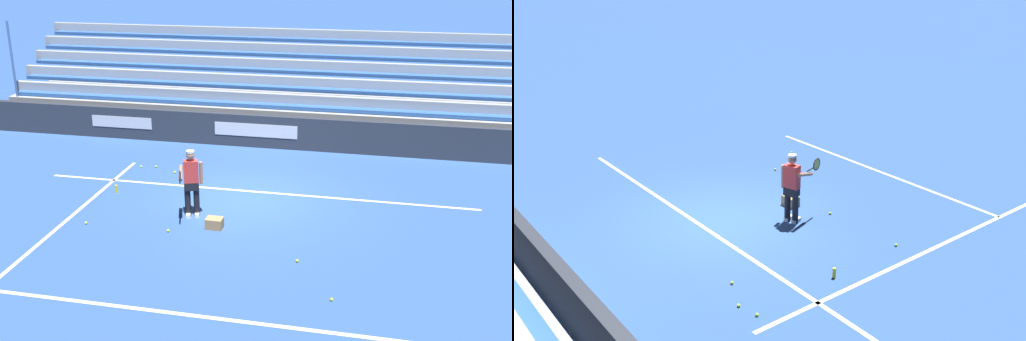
{
  "view_description": "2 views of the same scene",
  "coord_description": "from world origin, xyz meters",
  "views": [
    {
      "loc": [
        -3.23,
        14.37,
        6.35
      ],
      "look_at": [
        -0.51,
        1.48,
        1.39
      ],
      "focal_mm": 42.0,
      "sensor_mm": 36.0,
      "label": 1
    },
    {
      "loc": [
        11.07,
        -7.09,
        6.37
      ],
      "look_at": [
        0.85,
        0.91,
        1.33
      ],
      "focal_mm": 42.0,
      "sensor_mm": 36.0,
      "label": 2
    }
  ],
  "objects": [
    {
      "name": "ball_box_cardboard",
      "position": [
        0.42,
        1.92,
        0.13
      ],
      "size": [
        0.4,
        0.31,
        0.26
      ],
      "primitive_type": "cube",
      "rotation": [
        0.0,
        0.0,
        -0.02
      ],
      "color": "#A87F51",
      "rests_on": "ground"
    },
    {
      "name": "water_bottle",
      "position": [
        3.64,
        0.36,
        0.11
      ],
      "size": [
        0.07,
        0.07,
        0.22
      ],
      "primitive_type": "cylinder",
      "color": "yellow",
      "rests_on": "ground"
    },
    {
      "name": "tennis_player",
      "position": [
        1.15,
        1.35,
        0.89
      ],
      "size": [
        0.58,
        1.07,
        1.71
      ],
      "color": "black",
      "rests_on": "ground"
    },
    {
      "name": "tennis_ball_near_player",
      "position": [
        3.3,
        -1.75,
        0.03
      ],
      "size": [
        0.07,
        0.07,
        0.07
      ],
      "primitive_type": "sphere",
      "color": "#CCE533",
      "rests_on": "ground"
    },
    {
      "name": "tennis_ball_midcourt",
      "position": [
        2.58,
        -1.4,
        0.03
      ],
      "size": [
        0.07,
        0.07,
        0.07
      ],
      "primitive_type": "sphere",
      "color": "#CCE533",
      "rests_on": "ground"
    },
    {
      "name": "tennis_ball_toward_net",
      "position": [
        -1.76,
        3.14,
        0.03
      ],
      "size": [
        0.07,
        0.07,
        0.07
      ],
      "primitive_type": "sphere",
      "color": "#CCE533",
      "rests_on": "ground"
    },
    {
      "name": "court_baseline_white",
      "position": [
        0.0,
        -0.5,
        0.0
      ],
      "size": [
        12.0,
        0.1,
        0.01
      ],
      "primitive_type": "cube",
      "color": "white",
      "rests_on": "ground"
    },
    {
      "name": "tennis_ball_on_baseline",
      "position": [
        3.74,
        -1.65,
        0.03
      ],
      "size": [
        0.07,
        0.07,
        0.07
      ],
      "primitive_type": "sphere",
      "color": "#CCE533",
      "rests_on": "ground"
    },
    {
      "name": "tennis_ball_by_box",
      "position": [
        -2.62,
        4.49,
        0.03
      ],
      "size": [
        0.07,
        0.07,
        0.07
      ],
      "primitive_type": "sphere",
      "color": "#CCE533",
      "rests_on": "ground"
    },
    {
      "name": "bleacher_stand",
      "position": [
        0.0,
        -7.01,
        0.79
      ],
      "size": [
        20.52,
        4.0,
        3.85
      ],
      "color": "#9EA3A8",
      "rests_on": "ground"
    },
    {
      "name": "tennis_ball_stray_back",
      "position": [
        1.44,
        2.34,
        0.03
      ],
      "size": [
        0.07,
        0.07,
        0.07
      ],
      "primitive_type": "sphere",
      "color": "#CCE533",
      "rests_on": "ground"
    },
    {
      "name": "back_wall_sponsor_board",
      "position": [
        0.01,
        -4.38,
        0.55
      ],
      "size": [
        21.6,
        0.25,
        1.1
      ],
      "color": "#2D333D",
      "rests_on": "ground"
    },
    {
      "name": "ground_plane",
      "position": [
        0.0,
        0.0,
        0.0
      ],
      "size": [
        160.0,
        160.0,
        0.0
      ],
      "primitive_type": "plane",
      "color": "#2D5193"
    },
    {
      "name": "court_sideline_white",
      "position": [
        4.11,
        4.0,
        0.0
      ],
      "size": [
        0.1,
        12.0,
        0.01
      ],
      "primitive_type": "cube",
      "color": "white",
      "rests_on": "ground"
    },
    {
      "name": "court_service_line_white",
      "position": [
        0.0,
        5.5,
        0.0
      ],
      "size": [
        8.22,
        0.1,
        0.01
      ],
      "primitive_type": "cube",
      "color": "white",
      "rests_on": "ground"
    },
    {
      "name": "tennis_ball_far_right",
      "position": [
        3.53,
        2.36,
        0.03
      ],
      "size": [
        0.07,
        0.07,
        0.07
      ],
      "primitive_type": "sphere",
      "color": "#CCE533",
      "rests_on": "ground"
    }
  ]
}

